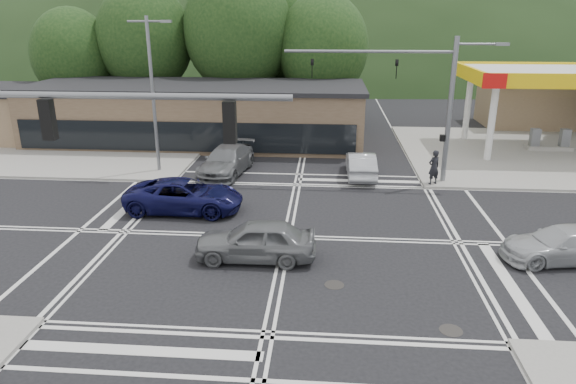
# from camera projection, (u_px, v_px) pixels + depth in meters

# --- Properties ---
(ground) EXTENTS (120.00, 120.00, 0.00)m
(ground) POSITION_uv_depth(u_px,v_px,m) (287.00, 237.00, 22.02)
(ground) COLOR black
(ground) RESTS_ON ground
(sidewalk_ne) EXTENTS (16.00, 16.00, 0.15)m
(sidewalk_ne) POSITION_uv_depth(u_px,v_px,m) (523.00, 154.00, 35.01)
(sidewalk_ne) COLOR gray
(sidewalk_ne) RESTS_ON ground
(sidewalk_nw) EXTENTS (16.00, 16.00, 0.15)m
(sidewalk_nw) POSITION_uv_depth(u_px,v_px,m) (98.00, 145.00, 37.24)
(sidewalk_nw) COLOR gray
(sidewalk_nw) RESTS_ON ground
(gas_station_canopy) EXTENTS (12.32, 8.34, 5.75)m
(gas_station_canopy) POSITION_uv_depth(u_px,v_px,m) (560.00, 78.00, 34.18)
(gas_station_canopy) COLOR silver
(gas_station_canopy) RESTS_ON ground
(convenience_store) EXTENTS (10.00, 6.00, 3.80)m
(convenience_store) POSITION_uv_depth(u_px,v_px,m) (545.00, 104.00, 43.47)
(convenience_store) COLOR #846B4F
(convenience_store) RESTS_ON ground
(commercial_row) EXTENTS (24.00, 8.00, 4.00)m
(commercial_row) POSITION_uv_depth(u_px,v_px,m) (198.00, 115.00, 37.98)
(commercial_row) COLOR brown
(commercial_row) RESTS_ON ground
(hill_north) EXTENTS (252.00, 126.00, 140.00)m
(hill_north) POSITION_uv_depth(u_px,v_px,m) (322.00, 61.00, 106.83)
(hill_north) COLOR #1D3116
(hill_north) RESTS_ON ground
(tree_n_a) EXTENTS (8.00, 8.00, 11.75)m
(tree_n_a) POSITION_uv_depth(u_px,v_px,m) (145.00, 39.00, 43.34)
(tree_n_a) COLOR #382619
(tree_n_a) RESTS_ON ground
(tree_n_b) EXTENTS (9.00, 9.00, 12.98)m
(tree_n_b) POSITION_uv_depth(u_px,v_px,m) (238.00, 31.00, 42.54)
(tree_n_b) COLOR #382619
(tree_n_b) RESTS_ON ground
(tree_n_c) EXTENTS (7.60, 7.60, 10.87)m
(tree_n_c) POSITION_uv_depth(u_px,v_px,m) (322.00, 47.00, 42.44)
(tree_n_c) COLOR #382619
(tree_n_c) RESTS_ON ground
(tree_n_d) EXTENTS (6.80, 6.80, 9.76)m
(tree_n_d) POSITION_uv_depth(u_px,v_px,m) (73.00, 55.00, 43.27)
(tree_n_d) COLOR #382619
(tree_n_d) RESTS_ON ground
(tree_n_e) EXTENTS (8.40, 8.40, 11.98)m
(tree_n_e) POSITION_uv_depth(u_px,v_px,m) (290.00, 37.00, 46.22)
(tree_n_e) COLOR #382619
(tree_n_e) RESTS_ON ground
(streetlight_nw) EXTENTS (2.50, 0.25, 9.00)m
(streetlight_nw) POSITION_uv_depth(u_px,v_px,m) (153.00, 88.00, 29.48)
(streetlight_nw) COLOR slate
(streetlight_nw) RESTS_ON ground
(signal_mast_ne) EXTENTS (11.65, 0.30, 8.00)m
(signal_mast_ne) POSITION_uv_depth(u_px,v_px,m) (428.00, 93.00, 27.57)
(signal_mast_ne) COLOR slate
(signal_mast_ne) RESTS_ON ground
(signal_mast_sw) EXTENTS (9.14, 0.28, 8.00)m
(signal_mast_sw) POSITION_uv_depth(u_px,v_px,m) (12.00, 176.00, 13.10)
(signal_mast_sw) COLOR slate
(signal_mast_sw) RESTS_ON ground
(car_blue_west) EXTENTS (5.65, 2.67, 1.56)m
(car_blue_west) POSITION_uv_depth(u_px,v_px,m) (184.00, 196.00, 24.72)
(car_blue_west) COLOR #0D0E3C
(car_blue_west) RESTS_ON ground
(car_grey_center) EXTENTS (4.69, 1.93, 1.59)m
(car_grey_center) POSITION_uv_depth(u_px,v_px,m) (256.00, 240.00, 19.79)
(car_grey_center) COLOR slate
(car_grey_center) RESTS_ON ground
(car_silver_east) EXTENTS (4.88, 2.51, 1.35)m
(car_silver_east) POSITION_uv_depth(u_px,v_px,m) (563.00, 244.00, 19.70)
(car_silver_east) COLOR #ABAEB3
(car_silver_east) RESTS_ON ground
(car_queue_a) EXTENTS (1.67, 4.53, 1.48)m
(car_queue_a) POSITION_uv_depth(u_px,v_px,m) (361.00, 165.00, 29.99)
(car_queue_a) COLOR #ADB0B5
(car_queue_a) RESTS_ON ground
(car_queue_b) EXTENTS (1.60, 3.97, 1.35)m
(car_queue_b) POSITION_uv_depth(u_px,v_px,m) (347.00, 142.00, 35.69)
(car_queue_b) COLOR white
(car_queue_b) RESTS_ON ground
(car_northbound) EXTENTS (3.06, 5.86, 1.62)m
(car_northbound) POSITION_uv_depth(u_px,v_px,m) (227.00, 161.00, 30.56)
(car_northbound) COLOR #5D6062
(car_northbound) RESTS_ON ground
(pedestrian) EXTENTS (0.83, 0.73, 1.92)m
(pedestrian) POSITION_uv_depth(u_px,v_px,m) (434.00, 167.00, 28.17)
(pedestrian) COLOR black
(pedestrian) RESTS_ON sidewalk_ne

